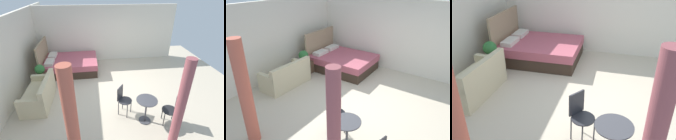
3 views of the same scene
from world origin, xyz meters
TOP-DOWN VIEW (x-y plane):
  - ground_plane at (0.00, 0.00)m, footprint 8.67×9.63m
  - wall_back at (0.00, 3.32)m, footprint 8.67×0.12m
  - wall_right at (2.83, 0.00)m, footprint 0.12×6.63m
  - bed at (1.72, 1.77)m, footprint 1.78×2.31m
  - couch at (-0.44, 2.48)m, footprint 1.57×0.77m
  - nightstand at (0.69, 2.64)m, footprint 0.41×0.42m
  - potted_plant at (0.59, 2.67)m, footprint 0.35×0.35m
  - balcony_table at (-1.66, -0.66)m, footprint 0.57×0.57m
  - cafe_chair_near_window at (-1.82, -1.35)m, footprint 0.50×0.50m
  - cafe_chair_near_couch at (-1.24, -0.08)m, footprint 0.55×0.55m
  - curtain_left at (-2.58, -1.02)m, footprint 0.20×0.20m
  - curtain_right at (-2.58, 1.19)m, footprint 0.27×0.27m

SIDE VIEW (x-z plane):
  - ground_plane at x=0.00m, z-range -0.02..0.00m
  - nightstand at x=0.69m, z-range 0.00..0.46m
  - couch at x=-0.44m, z-range -0.13..0.73m
  - bed at x=1.72m, z-range -0.37..1.02m
  - cafe_chair_near_window at x=-1.82m, z-range 0.10..0.92m
  - balcony_table at x=-1.66m, z-range 0.14..0.88m
  - cafe_chair_near_couch at x=-1.24m, z-range 0.10..0.99m
  - potted_plant at x=0.59m, z-range 0.48..0.91m
  - curtain_left at x=-2.58m, z-range 0.00..2.33m
  - curtain_right at x=-2.58m, z-range 0.00..2.33m
  - wall_back at x=0.00m, z-range 0.00..2.65m
  - wall_right at x=2.83m, z-range 0.00..2.65m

